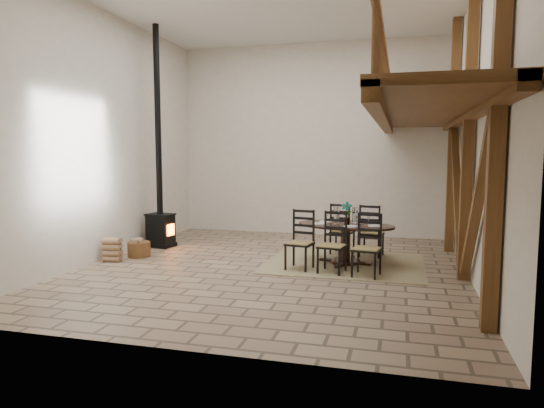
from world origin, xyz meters
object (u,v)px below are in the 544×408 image
(log_basket, at_px, (139,249))
(log_stack, at_px, (112,250))
(wood_stove, at_px, (160,197))
(dining_table, at_px, (344,243))

(log_basket, bearing_deg, log_stack, -115.51)
(wood_stove, height_order, log_stack, wood_stove)
(log_basket, bearing_deg, dining_table, 4.21)
(dining_table, relative_size, log_stack, 4.93)
(dining_table, bearing_deg, wood_stove, 179.89)
(dining_table, distance_m, log_stack, 4.59)
(log_stack, bearing_deg, log_basket, 64.49)
(dining_table, height_order, log_basket, dining_table)
(dining_table, distance_m, log_basket, 4.25)
(dining_table, height_order, wood_stove, wood_stove)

